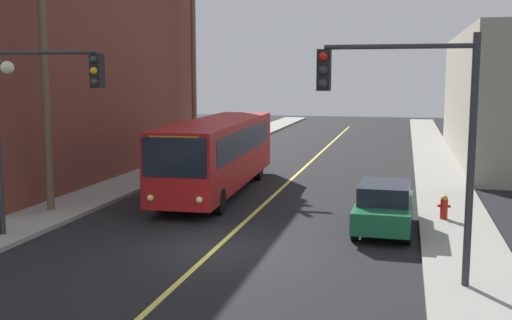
% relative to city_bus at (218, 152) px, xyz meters
% --- Properties ---
extents(ground_plane, '(120.00, 120.00, 0.00)m').
position_rel_city_bus_xyz_m(ground_plane, '(2.55, -8.63, -1.82)').
color(ground_plane, black).
extents(sidewalk_left, '(2.50, 90.00, 0.15)m').
position_rel_city_bus_xyz_m(sidewalk_left, '(-4.70, 1.37, -1.74)').
color(sidewalk_left, gray).
rests_on(sidewalk_left, ground).
extents(sidewalk_right, '(2.50, 90.00, 0.15)m').
position_rel_city_bus_xyz_m(sidewalk_right, '(9.80, 1.37, -1.74)').
color(sidewalk_right, gray).
rests_on(sidewalk_right, ground).
extents(lane_stripe_center, '(0.16, 60.00, 0.01)m').
position_rel_city_bus_xyz_m(lane_stripe_center, '(2.55, 6.37, -1.81)').
color(lane_stripe_center, '#D8CC4C').
rests_on(lane_stripe_center, ground).
extents(building_left_brick, '(10.00, 21.69, 12.34)m').
position_rel_city_bus_xyz_m(building_left_brick, '(-10.94, 3.42, 4.35)').
color(building_left_brick, brown).
rests_on(building_left_brick, ground).
extents(city_bus, '(3.06, 12.24, 3.20)m').
position_rel_city_bus_xyz_m(city_bus, '(0.00, 0.00, 0.00)').
color(city_bus, maroon).
rests_on(city_bus, ground).
extents(parked_car_green, '(1.90, 4.44, 1.62)m').
position_rel_city_bus_xyz_m(parked_car_green, '(7.38, -5.19, -0.98)').
color(parked_car_green, '#196038').
rests_on(parked_car_green, ground).
extents(utility_pole_near, '(2.40, 0.28, 10.71)m').
position_rel_city_bus_xyz_m(utility_pole_near, '(-4.93, -5.49, 4.20)').
color(utility_pole_near, brown).
rests_on(utility_pole_near, sidewalk_left).
extents(utility_pole_mid, '(2.40, 0.28, 11.47)m').
position_rel_city_bus_xyz_m(utility_pole_mid, '(-4.84, 10.59, 4.59)').
color(utility_pole_mid, brown).
rests_on(utility_pole_mid, sidewalk_left).
extents(traffic_signal_left_corner, '(3.75, 0.48, 6.00)m').
position_rel_city_bus_xyz_m(traffic_signal_left_corner, '(-2.86, -9.08, 2.49)').
color(traffic_signal_left_corner, '#2D2D33').
rests_on(traffic_signal_left_corner, sidewalk_left).
extents(traffic_signal_right_corner, '(3.75, 0.48, 6.00)m').
position_rel_city_bus_xyz_m(traffic_signal_right_corner, '(7.96, -10.63, 2.49)').
color(traffic_signal_right_corner, '#2D2D33').
rests_on(traffic_signal_right_corner, sidewalk_right).
extents(fire_hydrant, '(0.44, 0.26, 0.84)m').
position_rel_city_bus_xyz_m(fire_hydrant, '(9.40, -3.56, -1.23)').
color(fire_hydrant, red).
rests_on(fire_hydrant, sidewalk_right).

